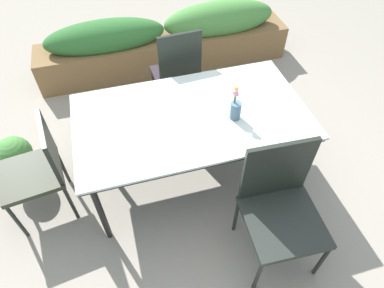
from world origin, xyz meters
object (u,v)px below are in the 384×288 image
Objects in this scene: planter_box at (166,41)px; potted_plant at (18,160)px; chair_end_left at (39,167)px; chair_far_side at (177,72)px; dining_table at (192,120)px; chair_near_right at (280,203)px; flower_vase at (236,107)px.

potted_plant is (-1.58, -1.30, -0.09)m from planter_box.
chair_end_left is 0.85× the size of chair_far_side.
chair_far_side is at bearing -95.39° from planter_box.
planter_box is (1.32, 1.66, -0.16)m from chair_end_left.
potted_plant is (-1.42, 0.37, -0.44)m from dining_table.
chair_near_right is 0.73m from flower_vase.
chair_near_right is 2.45m from planter_box.
flower_vase reaches higher than chair_end_left.
chair_near_right is (0.39, -0.76, -0.16)m from dining_table.
chair_near_right is at bearing -81.15° from flower_vase.
chair_near_right is (1.55, -0.77, 0.02)m from chair_end_left.
potted_plant is at bearing 165.44° from dining_table.
dining_table is at bearing -95.48° from planter_box.
dining_table is 1.53m from potted_plant.
chair_far_side reaches higher than planter_box.
planter_box is 6.21× the size of potted_plant.
dining_table is 1.82× the size of chair_near_right.
flower_vase reaches higher than potted_plant.
dining_table is at bearing -98.33° from chair_end_left.
flower_vase is 0.10× the size of planter_box.
chair_near_right reaches higher than potted_plant.
planter_box is (-0.13, 1.78, -0.50)m from flower_vase.
dining_table is 0.35m from flower_vase.
chair_far_side is (0.08, 0.77, -0.12)m from dining_table.
chair_near_right reaches higher than chair_end_left.
chair_end_left is 1.49m from flower_vase.
chair_end_left is 0.30× the size of planter_box.
dining_table is 1.17m from chair_end_left.
potted_plant is at bearing 28.05° from chair_end_left.
chair_far_side is 3.63× the size of flower_vase.
chair_far_side is at bearing -75.54° from chair_near_right.
chair_end_left reaches higher than dining_table.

